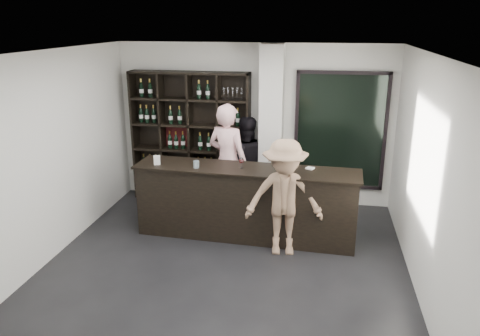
% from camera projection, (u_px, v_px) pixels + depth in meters
% --- Properties ---
extents(floor, '(5.00, 5.50, 0.01)m').
position_uv_depth(floor, '(224.00, 271.00, 6.42)').
color(floor, black).
rests_on(floor, ground).
extents(wine_shelf, '(2.20, 0.35, 2.40)m').
position_uv_depth(wine_shelf, '(191.00, 137.00, 8.64)').
color(wine_shelf, black).
rests_on(wine_shelf, floor).
extents(structural_column, '(0.40, 0.40, 2.90)m').
position_uv_depth(structural_column, '(271.00, 128.00, 8.23)').
color(structural_column, silver).
rests_on(structural_column, floor).
extents(glass_panel, '(1.60, 0.08, 2.10)m').
position_uv_depth(glass_panel, '(340.00, 131.00, 8.25)').
color(glass_panel, black).
rests_on(glass_panel, floor).
extents(tasting_counter, '(3.44, 0.71, 1.13)m').
position_uv_depth(tasting_counter, '(246.00, 203.00, 7.25)').
color(tasting_counter, black).
rests_on(tasting_counter, floor).
extents(taster_pink, '(0.84, 0.69, 1.98)m').
position_uv_depth(taster_pink, '(228.00, 162.00, 7.90)').
color(taster_pink, beige).
rests_on(taster_pink, floor).
extents(taster_black, '(0.97, 0.86, 1.66)m').
position_uv_depth(taster_black, '(245.00, 162.00, 8.43)').
color(taster_black, black).
rests_on(taster_black, floor).
extents(customer, '(1.18, 0.77, 1.72)m').
position_uv_depth(customer, '(284.00, 198.00, 6.66)').
color(customer, '#927057').
rests_on(customer, floor).
extents(wine_glass, '(0.09, 0.09, 0.18)m').
position_uv_depth(wine_glass, '(241.00, 162.00, 7.06)').
color(wine_glass, white).
rests_on(wine_glass, tasting_counter).
extents(spit_cup, '(0.11, 0.11, 0.11)m').
position_uv_depth(spit_cup, '(196.00, 164.00, 7.07)').
color(spit_cup, silver).
rests_on(spit_cup, tasting_counter).
extents(napkin_stack, '(0.14, 0.14, 0.02)m').
position_uv_depth(napkin_stack, '(310.00, 168.00, 7.04)').
color(napkin_stack, white).
rests_on(napkin_stack, tasting_counter).
extents(card_stand, '(0.11, 0.07, 0.15)m').
position_uv_depth(card_stand, '(157.00, 160.00, 7.22)').
color(card_stand, white).
rests_on(card_stand, tasting_counter).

